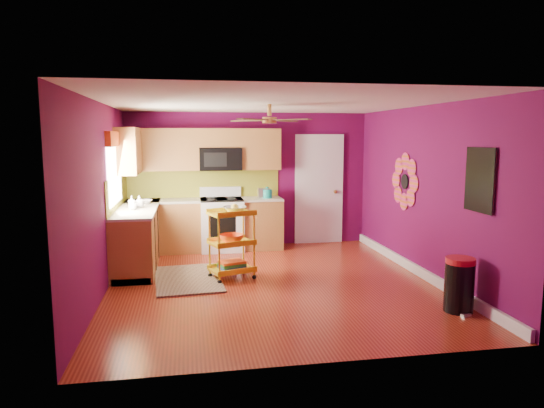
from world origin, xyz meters
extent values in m
plane|color=maroon|center=(0.00, 0.00, 0.00)|extent=(5.00, 5.00, 0.00)
cube|color=#5C0A42|center=(0.00, 2.50, 1.25)|extent=(4.50, 0.04, 2.50)
cube|color=#5C0A42|center=(0.00, -2.50, 1.25)|extent=(4.50, 0.04, 2.50)
cube|color=#5C0A42|center=(-2.25, 0.00, 1.25)|extent=(0.04, 5.00, 2.50)
cube|color=#5C0A42|center=(2.25, 0.00, 1.25)|extent=(0.04, 5.00, 2.50)
cube|color=silver|center=(0.00, 0.00, 2.50)|extent=(4.50, 5.00, 0.04)
cube|color=white|center=(2.22, 0.00, 0.07)|extent=(0.05, 4.90, 0.14)
cube|color=brown|center=(-1.95, 1.35, 0.45)|extent=(0.60, 2.30, 0.90)
cube|color=brown|center=(-0.85, 2.20, 0.45)|extent=(2.80, 0.60, 0.90)
cube|color=beige|center=(-1.95, 1.35, 0.92)|extent=(0.63, 2.30, 0.04)
cube|color=beige|center=(-0.85, 2.20, 0.92)|extent=(2.80, 0.63, 0.04)
cube|color=black|center=(-1.95, 1.35, 0.05)|extent=(0.54, 2.30, 0.10)
cube|color=black|center=(-0.85, 2.20, 0.05)|extent=(2.80, 0.54, 0.10)
cube|color=white|center=(-0.55, 2.17, 0.46)|extent=(0.76, 0.66, 0.92)
cube|color=black|center=(-0.55, 2.17, 0.93)|extent=(0.76, 0.62, 0.03)
cube|color=white|center=(-0.55, 2.45, 1.04)|extent=(0.76, 0.06, 0.18)
cube|color=black|center=(-0.55, 1.84, 0.45)|extent=(0.45, 0.02, 0.55)
cube|color=brown|center=(-1.59, 2.33, 1.83)|extent=(1.32, 0.33, 0.75)
cube|color=brown|center=(0.19, 2.33, 1.83)|extent=(0.72, 0.33, 0.75)
cube|color=brown|center=(-0.55, 2.33, 2.03)|extent=(0.76, 0.33, 0.34)
cube|color=brown|center=(-2.08, 1.85, 1.83)|extent=(0.33, 1.30, 0.75)
cube|color=black|center=(-0.55, 2.30, 1.65)|extent=(0.76, 0.38, 0.40)
cube|color=olive|center=(-0.85, 2.49, 1.20)|extent=(2.80, 0.01, 0.51)
cube|color=olive|center=(-2.24, 1.35, 1.20)|extent=(0.01, 2.30, 0.51)
cube|color=white|center=(-2.23, 1.05, 1.55)|extent=(0.03, 1.20, 1.00)
cube|color=#DD4813|center=(-2.20, 1.05, 2.02)|extent=(0.08, 1.35, 0.22)
cube|color=white|center=(1.35, 2.48, 1.02)|extent=(0.85, 0.04, 2.05)
cube|color=white|center=(1.35, 2.46, 1.02)|extent=(0.95, 0.02, 2.15)
sphere|color=#BF8C3F|center=(1.67, 2.42, 1.00)|extent=(0.07, 0.07, 0.07)
cylinder|color=black|center=(2.23, 0.60, 1.35)|extent=(0.01, 0.24, 0.24)
cube|color=teal|center=(2.23, -1.40, 1.55)|extent=(0.03, 0.52, 0.72)
cube|color=black|center=(2.21, -1.40, 1.55)|extent=(0.01, 0.56, 0.76)
cylinder|color=#BF8C3F|center=(0.00, 0.20, 2.42)|extent=(0.06, 0.06, 0.16)
cylinder|color=#BF8C3F|center=(0.00, 0.20, 2.28)|extent=(0.20, 0.20, 0.08)
cube|color=#4C2D19|center=(0.27, 0.47, 2.28)|extent=(0.47, 0.47, 0.01)
cube|color=#4C2D19|center=(-0.27, 0.47, 2.28)|extent=(0.47, 0.47, 0.01)
cube|color=#4C2D19|center=(-0.27, -0.07, 2.28)|extent=(0.47, 0.47, 0.01)
cube|color=#4C2D19|center=(0.27, -0.07, 2.28)|extent=(0.47, 0.47, 0.01)
cube|color=black|center=(-1.18, 0.37, 0.01)|extent=(1.02, 1.55, 0.02)
cylinder|color=yellow|center=(-0.73, 0.06, 0.51)|extent=(0.03, 0.03, 0.94)
cylinder|color=yellow|center=(-0.22, 0.23, 0.51)|extent=(0.03, 0.03, 0.94)
cylinder|color=yellow|center=(-0.85, 0.42, 0.51)|extent=(0.03, 0.03, 0.94)
cylinder|color=yellow|center=(-0.34, 0.58, 0.51)|extent=(0.03, 0.03, 0.94)
sphere|color=black|center=(-0.73, 0.06, 0.03)|extent=(0.07, 0.07, 0.07)
sphere|color=black|center=(-0.22, 0.23, 0.03)|extent=(0.07, 0.07, 0.07)
sphere|color=black|center=(-0.85, 0.42, 0.03)|extent=(0.07, 0.07, 0.07)
sphere|color=black|center=(-0.34, 0.58, 0.03)|extent=(0.07, 0.07, 0.07)
cube|color=yellow|center=(-0.54, 0.32, 0.96)|extent=(0.71, 0.61, 0.03)
cube|color=yellow|center=(-0.54, 0.32, 0.53)|extent=(0.71, 0.61, 0.03)
cube|color=yellow|center=(-0.54, 0.32, 0.13)|extent=(0.71, 0.61, 0.03)
imported|color=beige|center=(-0.48, 0.34, 1.02)|extent=(0.42, 0.42, 0.08)
sphere|color=yellow|center=(-0.48, 0.34, 1.04)|extent=(0.11, 0.11, 0.11)
imported|color=#DD4813|center=(-0.54, 0.32, 0.60)|extent=(0.43, 0.43, 0.11)
cube|color=navy|center=(-0.54, 0.32, 0.17)|extent=(0.42, 0.36, 0.04)
cube|color=#267233|center=(-0.54, 0.32, 0.21)|extent=(0.42, 0.36, 0.04)
cube|color=#DD4813|center=(-0.54, 0.32, 0.25)|extent=(0.42, 0.36, 0.03)
cylinder|color=black|center=(1.98, -1.49, 0.29)|extent=(0.42, 0.42, 0.58)
cylinder|color=#A6171F|center=(1.98, -1.49, 0.61)|extent=(0.34, 0.34, 0.07)
cube|color=beige|center=(1.98, -1.65, 0.01)|extent=(0.13, 0.09, 0.03)
cylinder|color=#139485|center=(0.28, 2.14, 1.02)|extent=(0.18, 0.18, 0.16)
sphere|color=#139485|center=(0.28, 2.14, 1.12)|extent=(0.06, 0.06, 0.06)
cube|color=beige|center=(0.23, 2.17, 1.03)|extent=(0.22, 0.15, 0.18)
imported|color=#EA3F72|center=(-2.01, 1.19, 1.04)|extent=(0.09, 0.09, 0.20)
imported|color=white|center=(-1.90, 1.29, 1.03)|extent=(0.15, 0.15, 0.19)
imported|color=white|center=(-1.87, 1.75, 0.97)|extent=(0.27, 0.27, 0.07)
imported|color=white|center=(-1.97, 1.08, 0.98)|extent=(0.11, 0.11, 0.09)
camera|label=1|loc=(-1.14, -6.54, 2.05)|focal=32.00mm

